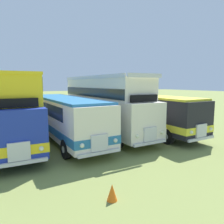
{
  "coord_description": "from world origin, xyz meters",
  "views": [
    {
      "loc": [
        -3.99,
        -14.58,
        3.94
      ],
      "look_at": [
        3.8,
        -0.06,
        1.73
      ],
      "focal_mm": 34.06,
      "sensor_mm": 36.0,
      "label": 1
    }
  ],
  "objects": [
    {
      "name": "bus_fifth_in_row",
      "position": [
        6.6,
        -0.21,
        1.76
      ],
      "size": [
        2.91,
        11.64,
        2.99
      ],
      "color": "black",
      "rests_on": "ground"
    },
    {
      "name": "rope_fence_line",
      "position": [
        0.0,
        12.15,
        0.66
      ],
      "size": [
        19.29,
        0.08,
        1.05
      ],
      "color": "#8C704C",
      "rests_on": "ground"
    },
    {
      "name": "cone_near_end",
      "position": [
        -0.8,
        -8.64,
        0.29
      ],
      "size": [
        0.36,
        0.36,
        0.59
      ],
      "primitive_type": "cone",
      "color": "orange",
      "rests_on": "ground"
    },
    {
      "name": "bus_fourth_in_row",
      "position": [
        3.3,
        0.4,
        2.36
      ],
      "size": [
        2.83,
        11.25,
        4.52
      ],
      "color": "silver",
      "rests_on": "ground"
    },
    {
      "name": "ground_plane",
      "position": [
        0.0,
        0.0,
        0.0
      ],
      "size": [
        200.0,
        200.0,
        0.0
      ],
      "primitive_type": "plane",
      "color": "olive"
    },
    {
      "name": "bus_third_in_row",
      "position": [
        -0.0,
        -0.12,
        1.76
      ],
      "size": [
        2.9,
        10.86,
        2.99
      ],
      "color": "silver",
      "rests_on": "ground"
    },
    {
      "name": "bus_second_in_row",
      "position": [
        -3.3,
        -0.02,
        2.47
      ],
      "size": [
        2.7,
        10.07,
        4.49
      ],
      "color": "#1E339E",
      "rests_on": "ground"
    }
  ]
}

